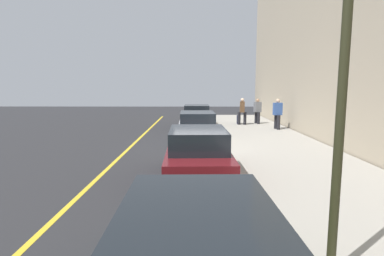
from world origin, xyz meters
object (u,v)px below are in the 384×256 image
parked_car_silver (197,127)px  pedestrian_blue_coat (277,113)px  parked_car_maroon (198,154)px  pedestrian_brown_coat (242,111)px  rolling_suitcase (239,119)px  pedestrian_grey_coat (257,110)px  parked_car_black (197,116)px  traffic_light_pole (345,44)px

parked_car_silver → pedestrian_blue_coat: bearing=-52.8°
parked_car_silver → parked_car_maroon: bearing=179.5°
pedestrian_brown_coat → rolling_suitcase: 0.84m
pedestrian_grey_coat → pedestrian_brown_coat: 1.27m
parked_car_silver → pedestrian_blue_coat: size_ratio=2.30×
parked_car_maroon → pedestrian_grey_coat: 13.03m
parked_car_silver → pedestrian_brown_coat: 6.72m
parked_car_black → rolling_suitcase: parked_car_black is taller
parked_car_black → traffic_light_pole: (-16.37, -1.67, 2.47)m
parked_car_maroon → parked_car_silver: bearing=-0.5°
pedestrian_brown_coat → rolling_suitcase: bearing=17.9°
parked_car_silver → pedestrian_brown_coat: bearing=-27.7°
rolling_suitcase → pedestrian_blue_coat: bearing=-144.4°
parked_car_silver → pedestrian_brown_coat: size_ratio=2.35×
parked_car_silver → traffic_light_pole: 11.11m
rolling_suitcase → pedestrian_grey_coat: bearing=-87.9°
pedestrian_blue_coat → pedestrian_brown_coat: (2.22, 1.78, -0.02)m
parked_car_silver → parked_car_black: same height
parked_car_silver → rolling_suitcase: (6.43, -2.96, -0.31)m
traffic_light_pole → parked_car_maroon: bearing=19.7°
parked_car_silver → pedestrian_grey_coat: bearing=-33.4°
parked_car_black → rolling_suitcase: (0.75, -2.93, -0.31)m
parked_car_black → pedestrian_blue_coat: 5.26m
parked_car_maroon → rolling_suitcase: parked_car_maroon is taller
rolling_suitcase → parked_car_silver: bearing=155.3°
pedestrian_blue_coat → traffic_light_pole: bearing=167.5°
parked_car_silver → traffic_light_pole: traffic_light_pole is taller
parked_car_silver → parked_car_black: (5.68, -0.03, -0.00)m
pedestrian_grey_coat → rolling_suitcase: size_ratio=1.83×
parked_car_silver → pedestrian_blue_coat: (3.72, -4.90, 0.38)m
parked_car_maroon → parked_car_silver: size_ratio=1.00×
parked_car_black → pedestrian_grey_coat: (0.80, -4.24, 0.32)m
parked_car_maroon → pedestrian_blue_coat: 10.75m
pedestrian_brown_coat → parked_car_black: bearing=94.9°
parked_car_silver → pedestrian_grey_coat: 7.77m
traffic_light_pole → rolling_suitcase: size_ratio=4.82×
parked_car_silver → pedestrian_blue_coat: 6.17m
parked_car_maroon → parked_car_black: bearing=-0.4°
parked_car_black → traffic_light_pole: bearing=-174.2°
parked_car_maroon → rolling_suitcase: bearing=-13.8°
parked_car_maroon → pedestrian_brown_coat: (11.76, -3.17, 0.36)m
parked_car_silver → traffic_light_pole: size_ratio=0.93×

